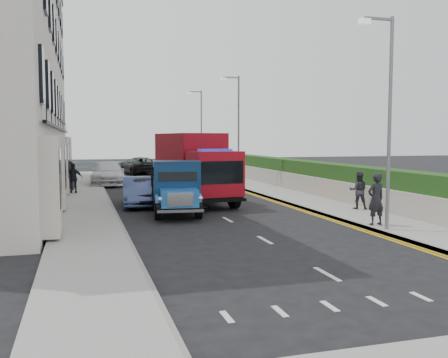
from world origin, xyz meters
TOP-DOWN VIEW (x-y plane):
  - ground at (0.00, 0.00)m, footprint 120.00×120.00m
  - pavement_west at (-5.20, 9.00)m, footprint 2.40×38.00m
  - pavement_east at (5.30, 9.00)m, footprint 2.60×38.00m
  - promenade at (0.00, 29.00)m, footprint 30.00×2.50m
  - sea_plane at (0.00, 60.00)m, footprint 120.00×120.00m
  - garden_east at (7.21, 9.00)m, footprint 1.45×28.00m
  - seafront_railing at (0.00, 28.20)m, footprint 13.00×0.08m
  - lamp_near at (4.18, -2.00)m, footprint 1.23×0.18m
  - lamp_mid at (4.18, 14.00)m, footprint 1.23×0.18m
  - lamp_far at (4.18, 24.00)m, footprint 1.23×0.18m
  - bedford_lorry at (-1.71, 3.44)m, footprint 2.28×4.78m
  - red_lorry at (-0.09, 7.33)m, footprint 2.98×6.63m
  - parked_car_front at (-2.60, 7.00)m, footprint 1.71×4.14m
  - parked_car_mid at (-2.82, 7.00)m, footprint 1.69×4.13m
  - parked_car_rear at (-3.60, 18.00)m, footprint 2.54×5.43m
  - seafront_car_left at (-0.50, 27.00)m, footprint 3.48×5.76m
  - seafront_car_right at (3.50, 26.49)m, footprint 2.46×4.25m
  - pedestrian_east_near at (4.40, -1.18)m, footprint 0.71×0.51m
  - pedestrian_east_far at (5.93, 2.46)m, footprint 0.95×0.86m
  - pedestrian_west_near at (-5.75, 12.27)m, footprint 0.96×0.40m
  - pedestrian_west_far at (-6.00, 14.00)m, footprint 0.92×0.68m

SIDE VIEW (x-z plane):
  - ground at x=0.00m, z-range 0.00..0.00m
  - sea_plane at x=0.00m, z-range 0.00..0.00m
  - pavement_west at x=-5.20m, z-range 0.00..0.12m
  - pavement_east at x=5.30m, z-range 0.00..0.12m
  - promenade at x=0.00m, z-range 0.00..0.12m
  - seafront_railing at x=0.00m, z-range 0.03..1.14m
  - parked_car_mid at x=-2.82m, z-range 0.00..1.33m
  - seafront_car_right at x=3.50m, z-range 0.00..1.36m
  - parked_car_front at x=-2.60m, z-range 0.00..1.40m
  - seafront_car_left at x=-0.50m, z-range 0.00..1.49m
  - parked_car_rear at x=-3.60m, z-range 0.00..1.53m
  - garden_east at x=7.21m, z-range 0.02..1.77m
  - pedestrian_east_far at x=5.93m, z-range 0.12..1.70m
  - pedestrian_west_near at x=-5.75m, z-range 0.12..1.75m
  - pedestrian_west_far at x=-6.00m, z-range 0.12..1.85m
  - bedford_lorry at x=-1.71m, z-range -0.09..2.10m
  - pedestrian_east_near at x=4.40m, z-range 0.12..1.93m
  - red_lorry at x=-0.09m, z-range 0.11..3.46m
  - lamp_near at x=4.18m, z-range 0.50..7.50m
  - lamp_mid at x=4.18m, z-range 0.50..7.50m
  - lamp_far at x=4.18m, z-range 0.50..7.50m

